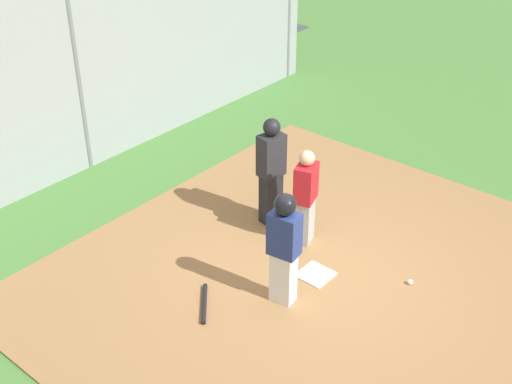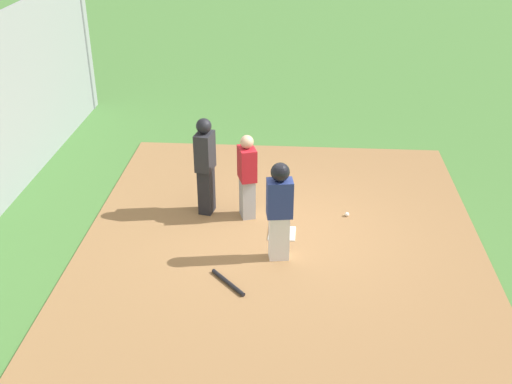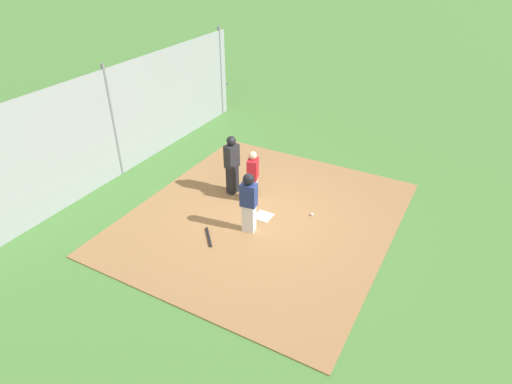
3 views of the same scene
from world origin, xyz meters
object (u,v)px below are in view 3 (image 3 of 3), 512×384
Objects in this scene: parked_car_silver at (153,78)px; baseball at (312,214)px; home_plate at (263,216)px; parked_car_white at (32,131)px; catcher at (253,176)px; baseball_bat at (209,237)px; umpire at (232,164)px; runner at (249,199)px.

baseball is at bearing -115.26° from parked_car_silver.
parked_car_white is (0.06, -8.74, 0.57)m from home_plate.
baseball is at bearing -85.50° from parked_car_white.
parked_car_silver is 1.03× the size of parked_car_white.
home_plate is 0.30× the size of catcher.
parked_car_white is at bearing -141.75° from baseball_bat.
umpire is 7.45m from parked_car_white.
runner is 1.35m from baseball_bat.
baseball_bat reaches higher than home_plate.
catcher is 0.35× the size of parked_car_white.
runner is (1.35, 1.30, -0.00)m from umpire.
runner is 1.96m from baseball.
parked_car_silver reaches higher than baseball_bat.
home_plate is at bearing -15.23° from umpire.
parked_car_silver is (-5.97, -8.52, -0.18)m from catcher.
baseball is 9.87m from parked_car_white.
umpire is 2.35m from baseball_bat.
runner is 0.38× the size of parked_car_white.
catcher is at bearing 134.69° from baseball_bat.
runner is (1.25, 0.58, 0.14)m from catcher.
parked_car_silver is at bearing 3.75° from parked_car_white.
home_plate is at bearing -60.18° from catcher.
baseball_bat is at bearing -62.91° from umpire.
runner is 11.62m from parked_car_silver.
baseball_bat is (1.99, -0.12, -0.73)m from catcher.
baseball_bat is at bearing -26.89° from home_plate.
home_plate is 8.75m from parked_car_white.
umpire reaches higher than baseball.
parked_car_white is (0.62, -8.12, -0.18)m from catcher.
catcher reaches higher than home_plate.
parked_car_silver is at bearing -175.46° from baseball_bat.
parked_car_white is at bearing -163.23° from umpire.
baseball_bat is 11.59m from parked_car_silver.
home_plate is 0.59× the size of baseball_bat.
home_plate is 0.26× the size of umpire.
umpire is at bearing 153.89° from baseball_bat.
parked_car_white is at bearing -85.80° from baseball.
catcher is 1.99× the size of baseball_bat.
catcher is 10.40m from parked_car_silver.
baseball_bat is 10.12× the size of baseball.
parked_car_silver reaches higher than baseball.
baseball is 11.80m from parked_car_silver.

